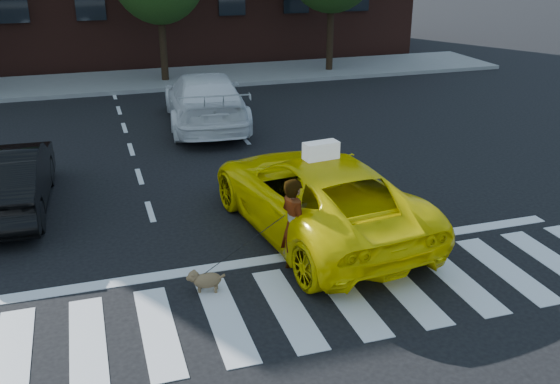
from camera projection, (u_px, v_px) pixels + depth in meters
name	position (u px, v px, depth m)	size (l,w,h in m)	color
ground	(288.00, 308.00, 9.71)	(120.00, 120.00, 0.00)	black
crosswalk	(288.00, 308.00, 9.70)	(13.00, 2.40, 0.01)	silver
stop_line	(260.00, 261.00, 11.12)	(12.00, 0.30, 0.01)	silver
sidewalk_far	(151.00, 80.00, 25.13)	(30.00, 4.00, 0.15)	slate
taxi	(316.00, 194.00, 12.01)	(2.59, 5.61, 1.56)	#FFE605
black_sedan	(7.00, 178.00, 12.96)	(1.54, 4.41, 1.45)	black
white_suv	(205.00, 99.00, 18.95)	(2.27, 5.59, 1.62)	white
woman	(294.00, 226.00, 10.49)	(0.62, 0.41, 1.70)	#999999
dog	(205.00, 280.00, 10.09)	(0.63, 0.38, 0.37)	#896346
taxi_sign	(321.00, 150.00, 11.48)	(0.65, 0.28, 0.32)	white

